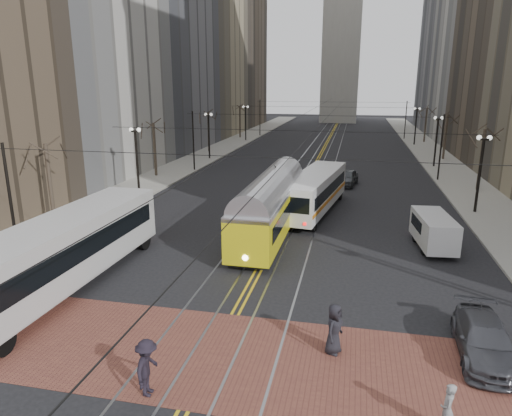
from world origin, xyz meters
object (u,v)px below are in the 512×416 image
at_px(sedan_parked, 484,340).
at_px(pedestrian_b, 447,410).
at_px(rear_bus, 314,193).
at_px(transit_bus, 65,254).
at_px(pedestrian_a, 334,329).
at_px(streetcar, 271,210).
at_px(pedestrian_d, 147,368).
at_px(cargo_van, 433,232).
at_px(sedan_grey, 347,178).

relative_size(sedan_parked, pedestrian_b, 2.88).
xyz_separation_m(rear_bus, sedan_parked, (7.70, -17.73, -0.85)).
height_order(transit_bus, pedestrian_a, transit_bus).
relative_size(streetcar, pedestrian_d, 7.07).
distance_m(streetcar, pedestrian_d, 16.52).
bearing_deg(cargo_van, pedestrian_d, -130.19).
bearing_deg(streetcar, transit_bus, -128.36).
bearing_deg(sedan_grey, pedestrian_a, -80.12).
height_order(pedestrian_b, pedestrian_d, pedestrian_d).
distance_m(sedan_parked, pedestrian_b, 4.76).
distance_m(streetcar, pedestrian_b, 18.17).
height_order(streetcar, rear_bus, streetcar).
xyz_separation_m(transit_bus, pedestrian_b, (16.07, -6.31, -0.90)).
distance_m(sedan_grey, pedestrian_d, 33.01).
relative_size(streetcar, rear_bus, 1.16).
bearing_deg(sedan_grey, cargo_van, -62.72).
height_order(transit_bus, streetcar, transit_bus).
height_order(cargo_van, pedestrian_d, cargo_van).
relative_size(transit_bus, pedestrian_d, 7.16).
bearing_deg(pedestrian_b, rear_bus, -156.80).
bearing_deg(pedestrian_a, pedestrian_b, -116.01).
distance_m(pedestrian_b, pedestrian_d, 8.84).
bearing_deg(rear_bus, transit_bus, -114.89).
bearing_deg(pedestrian_d, pedestrian_a, -59.23).
relative_size(sedan_grey, pedestrian_a, 2.29).
distance_m(transit_bus, rear_bus, 18.84).
xyz_separation_m(pedestrian_a, pedestrian_d, (-5.56, -3.59, -0.00)).
distance_m(rear_bus, pedestrian_d, 22.45).
distance_m(sedan_grey, pedestrian_a, 28.98).
distance_m(streetcar, cargo_van, 9.93).
bearing_deg(pedestrian_b, cargo_van, -178.22).
bearing_deg(pedestrian_a, streetcar, 40.25).
xyz_separation_m(transit_bus, pedestrian_a, (12.80, -2.91, -0.74)).
distance_m(streetcar, sedan_parked, 15.64).
bearing_deg(transit_bus, cargo_van, 28.15).
bearing_deg(sedan_grey, pedestrian_d, -89.87).
distance_m(transit_bus, pedestrian_a, 13.15).
bearing_deg(transit_bus, rear_bus, 57.33).
xyz_separation_m(pedestrian_b, pedestrian_d, (-8.83, -0.19, 0.16)).
xyz_separation_m(streetcar, pedestrian_d, (-0.84, -16.49, -0.62)).
distance_m(transit_bus, sedan_grey, 28.96).
height_order(sedan_grey, pedestrian_a, pedestrian_a).
xyz_separation_m(rear_bus, pedestrian_d, (-3.14, -22.23, -0.55)).
distance_m(rear_bus, pedestrian_b, 22.77).
xyz_separation_m(transit_bus, sedan_grey, (12.58, 26.07, -0.96)).
relative_size(cargo_van, sedan_parked, 1.01).
xyz_separation_m(streetcar, cargo_van, (9.89, -0.68, -0.56)).
height_order(streetcar, sedan_grey, streetcar).
xyz_separation_m(streetcar, sedan_parked, (10.00, -11.99, -0.92)).
bearing_deg(pedestrian_a, transit_bus, 97.33).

